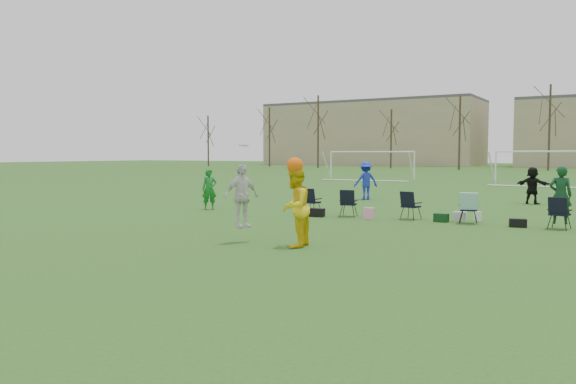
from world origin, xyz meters
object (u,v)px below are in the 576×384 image
Objects in this scene: fielder_green_near at (209,189)px; center_contest at (278,202)px; fielder_black at (532,185)px; fielder_blue at (366,181)px; goal_mid at (551,158)px; goal_left at (371,157)px.

center_contest reaches higher than fielder_green_near.
fielder_green_near is at bearing 57.17° from fielder_black.
fielder_black is at bearing 148.30° from fielder_blue.
center_contest is 31.06m from goal_mid.
center_contest is (3.51, -13.95, 0.13)m from fielder_blue.
goal_left is (-3.90, 26.76, 1.10)m from fielder_green_near.
fielder_black reaches higher than fielder_green_near.
fielder_green_near is at bearing -86.71° from goal_left.
goal_mid is (3.10, 30.89, 0.86)m from center_contest.
fielder_green_near is 0.88× the size of fielder_blue.
fielder_green_near is at bearing 138.80° from center_contest.
fielder_black is at bearing -4.61° from fielder_green_near.
center_contest is at bearing -86.43° from fielder_green_near.
fielder_blue is at bearing -107.32° from goal_mid.
goal_mid is at bearing 84.27° from center_contest.
fielder_blue is at bearing 20.73° from fielder_green_near.
center_contest is (-3.86, -15.45, 0.24)m from fielder_black.
fielder_blue is at bearing 104.13° from center_contest.
center_contest is at bearing -76.66° from goal_left.
fielder_green_near is 0.66× the size of center_contest.
fielder_black is at bearing -83.16° from goal_mid.
center_contest is at bearing -91.73° from goal_mid.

